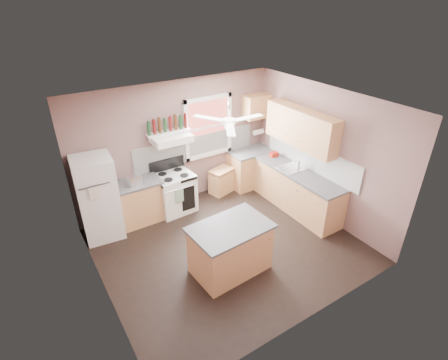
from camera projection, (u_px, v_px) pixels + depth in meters
floor at (228, 246)px, 6.57m from camera, size 4.50×4.50×0.00m
ceiling at (229, 106)px, 5.27m from camera, size 4.50×4.50×0.00m
wall_back at (176, 144)px, 7.42m from camera, size 4.50×0.05×2.70m
wall_right at (323, 154)px, 6.99m from camera, size 0.05×4.00×2.70m
wall_left at (92, 227)px, 4.85m from camera, size 0.05×4.00×2.70m
backsplash_back at (196, 148)px, 7.68m from camera, size 2.90×0.03×0.55m
backsplash_right at (310, 157)px, 7.28m from camera, size 0.03×2.60×0.55m
window_view at (208, 127)px, 7.62m from camera, size 1.00×0.02×1.20m
window_frame at (208, 127)px, 7.60m from camera, size 1.16×0.07×1.36m
refrigerator at (98, 198)px, 6.50m from camera, size 0.76×0.74×1.65m
base_cabinet_left at (139, 202)px, 7.12m from camera, size 0.90×0.60×0.86m
counter_left at (137, 183)px, 6.90m from camera, size 0.92×0.62×0.04m
toaster at (134, 180)px, 6.76m from camera, size 0.31×0.22×0.18m
stove at (175, 193)px, 7.44m from camera, size 0.81×0.68×0.86m
range_hood at (171, 139)px, 6.98m from camera, size 0.78×0.50×0.14m
bottle_shelf at (168, 132)px, 7.02m from camera, size 0.90×0.26×0.03m
cart at (221, 182)px, 8.18m from camera, size 0.60×0.48×0.53m
base_cabinet_corner at (250, 168)px, 8.45m from camera, size 1.00×0.60×0.86m
base_cabinet_right at (296, 191)px, 7.51m from camera, size 0.60×2.20×0.86m
counter_corner at (251, 151)px, 8.23m from camera, size 1.02×0.62×0.04m
counter_right at (298, 173)px, 7.28m from camera, size 0.62×2.22×0.04m
sink at (292, 168)px, 7.42m from camera, size 0.55×0.45×0.03m
faucet at (298, 163)px, 7.46m from camera, size 0.03×0.03×0.14m
upper_cabinet_right at (301, 128)px, 7.06m from camera, size 0.33×1.80×0.76m
upper_cabinet_corner at (256, 106)px, 7.93m from camera, size 0.60×0.33×0.52m
paper_towel at (258, 132)px, 8.32m from camera, size 0.26×0.12×0.12m
island at (230, 249)px, 5.83m from camera, size 1.27×0.85×0.86m
island_top at (230, 228)px, 5.61m from camera, size 1.35×0.93×0.04m
ceiling_fan_hub at (229, 122)px, 5.39m from camera, size 0.20×0.20×0.08m
soap_bottle at (298, 164)px, 7.34m from camera, size 0.13×0.13×0.24m
red_caddy at (274, 154)px, 7.92m from camera, size 0.19×0.14×0.10m
wine_bottles at (168, 125)px, 6.94m from camera, size 0.86×0.06×0.31m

